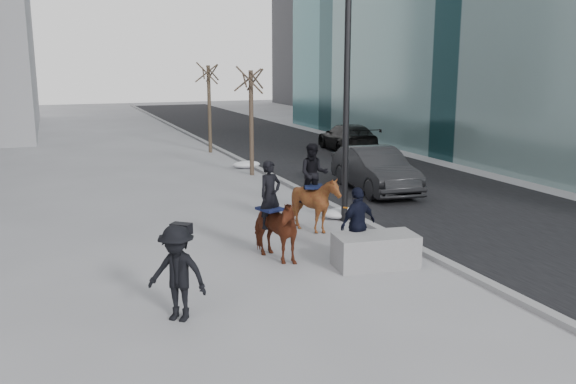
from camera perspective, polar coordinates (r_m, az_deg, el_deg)
name	(u,v)px	position (r m, az deg, el deg)	size (l,w,h in m)	color
ground	(307,267)	(13.95, 1.80, -7.00)	(120.00, 120.00, 0.00)	gray
road	(368,173)	(25.67, 7.45, 1.73)	(8.00, 90.00, 0.01)	black
curb	(278,179)	(24.02, -0.95, 1.26)	(0.25, 90.00, 0.12)	gray
planter	(375,250)	(14.02, 8.18, -5.43)	(1.86, 0.93, 0.74)	gray
car_near	(375,170)	(22.04, 8.14, 2.09)	(1.67, 4.78, 1.57)	black
car_far	(348,138)	(31.90, 5.60, 5.09)	(2.02, 4.98, 1.44)	black
tree_near	(251,118)	(24.87, -3.45, 6.96)	(1.20, 1.20, 4.71)	#362820
tree_far	(209,105)	(31.52, -7.38, 8.12)	(1.20, 1.20, 4.90)	#382D21
mounted_left	(272,224)	(14.19, -1.49, -3.00)	(1.34, 1.97, 2.33)	#4B1F0F
mounted_right	(315,197)	(16.52, 2.55, -0.48)	(1.70, 1.80, 2.42)	#511A10
feeder	(358,224)	(14.22, 6.55, -3.01)	(1.11, 0.99, 1.75)	black
camera_crew	(177,273)	(11.09, -10.32, -7.45)	(1.29, 1.22, 1.75)	black
lamppost	(348,46)	(17.31, 5.63, 13.45)	(0.25, 0.80, 9.09)	black
snow_piles	(284,183)	(22.59, -0.41, 0.81)	(1.22, 10.22, 0.31)	silver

